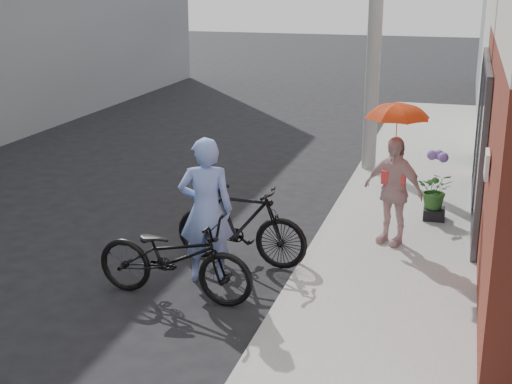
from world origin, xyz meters
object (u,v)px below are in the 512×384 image
at_px(officer, 206,210).
at_px(kimono_woman, 393,190).
at_px(bike_left, 174,257).
at_px(bike_right, 241,224).
at_px(planter, 434,214).

xyz_separation_m(officer, kimono_woman, (2.20, 1.75, -0.05)).
bearing_deg(officer, kimono_woman, -159.31).
distance_m(bike_left, bike_right, 1.37).
height_order(bike_left, bike_right, bike_right).
height_order(kimono_woman, planter, kimono_woman).
relative_size(bike_left, planter, 6.14).
xyz_separation_m(officer, planter, (2.76, 2.98, -0.76)).
bearing_deg(kimono_woman, bike_right, -126.53).
distance_m(bike_left, kimono_woman, 3.40).
xyz_separation_m(kimono_woman, planter, (0.56, 1.23, -0.70)).
bearing_deg(kimono_woman, planter, 89.67).
distance_m(officer, bike_left, 0.79).
distance_m(officer, kimono_woman, 2.81).
relative_size(bike_left, kimono_woman, 1.31).
xyz_separation_m(officer, bike_right, (0.26, 0.65, -0.39)).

